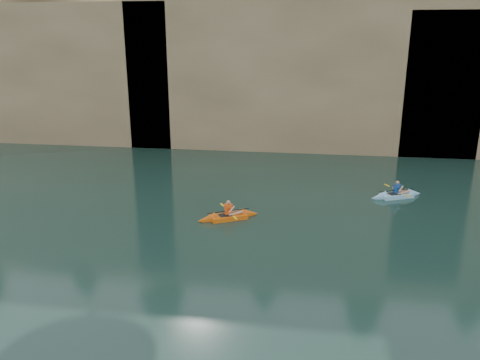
# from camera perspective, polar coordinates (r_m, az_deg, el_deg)

# --- Properties ---
(ground) EXTENTS (160.00, 160.00, 0.00)m
(ground) POSITION_cam_1_polar(r_m,az_deg,el_deg) (13.59, -5.99, -17.65)
(ground) COLOR black
(ground) RESTS_ON ground
(cliff) EXTENTS (70.00, 16.00, 12.00)m
(cliff) POSITION_cam_1_polar(r_m,az_deg,el_deg) (40.96, 4.58, 14.37)
(cliff) COLOR tan
(cliff) RESTS_ON ground
(cliff_slab_west) EXTENTS (26.00, 2.40, 10.56)m
(cliff_slab_west) POSITION_cam_1_polar(r_m,az_deg,el_deg) (40.64, -26.44, 11.70)
(cliff_slab_west) COLOR #98805C
(cliff_slab_west) RESTS_ON ground
(cliff_slab_center) EXTENTS (24.00, 2.40, 11.40)m
(cliff_slab_center) POSITION_cam_1_polar(r_m,az_deg,el_deg) (33.49, 7.10, 13.27)
(cliff_slab_center) COLOR #98805C
(cliff_slab_center) RESTS_ON ground
(sea_cave_west) EXTENTS (4.50, 1.00, 4.00)m
(sea_cave_west) POSITION_cam_1_polar(r_m,az_deg,el_deg) (39.33, -23.94, 7.05)
(sea_cave_west) COLOR black
(sea_cave_west) RESTS_ON ground
(sea_cave_center) EXTENTS (3.50, 1.00, 3.20)m
(sea_cave_center) POSITION_cam_1_polar(r_m,az_deg,el_deg) (34.05, -3.39, 6.47)
(sea_cave_center) COLOR black
(sea_cave_center) RESTS_ON ground
(sea_cave_east) EXTENTS (5.00, 1.00, 4.50)m
(sea_cave_east) POSITION_cam_1_polar(r_m,az_deg,el_deg) (33.94, 20.56, 6.52)
(sea_cave_east) COLOR black
(sea_cave_east) RESTS_ON ground
(kayaker_orange) EXTENTS (2.81, 1.96, 1.08)m
(kayaker_orange) POSITION_cam_1_polar(r_m,az_deg,el_deg) (20.83, -1.43, -4.43)
(kayaker_orange) COLOR #DC5B0D
(kayaker_orange) RESTS_ON ground
(kayaker_ltblue_mid) EXTENTS (2.89, 2.01, 1.09)m
(kayaker_ltblue_mid) POSITION_cam_1_polar(r_m,az_deg,el_deg) (24.91, 18.53, -1.73)
(kayaker_ltblue_mid) COLOR #8CC7EA
(kayaker_ltblue_mid) RESTS_ON ground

